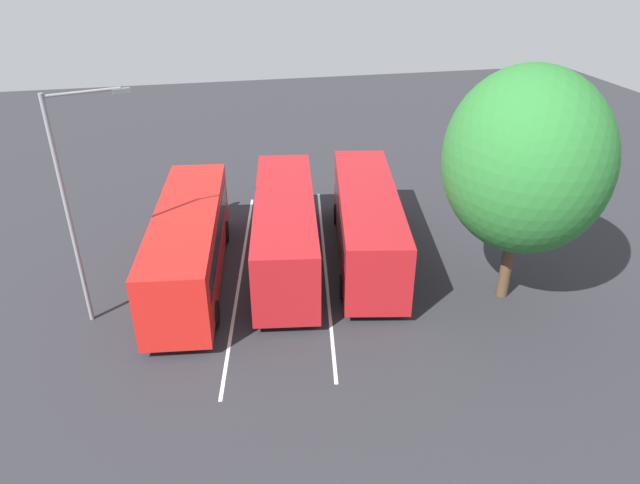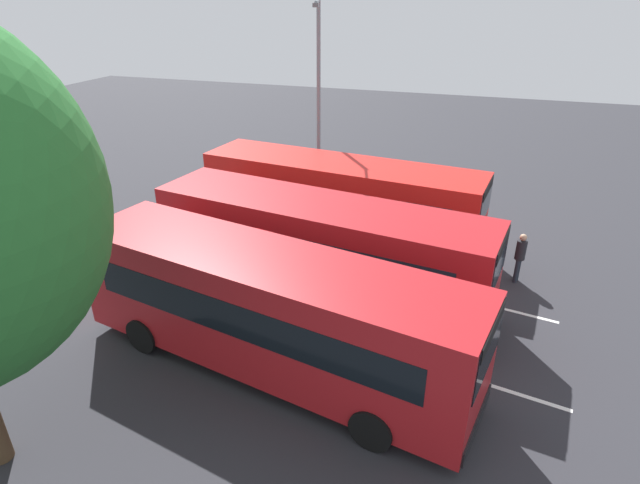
# 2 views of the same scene
# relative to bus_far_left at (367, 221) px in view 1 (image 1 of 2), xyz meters

# --- Properties ---
(ground_plane) EXTENTS (71.82, 71.82, 0.00)m
(ground_plane) POSITION_rel_bus_far_left_xyz_m (-0.34, 3.70, -1.69)
(ground_plane) COLOR #2B2B30
(bus_far_left) EXTENTS (10.41, 4.30, 3.06)m
(bus_far_left) POSITION_rel_bus_far_left_xyz_m (0.00, 0.00, 0.00)
(bus_far_left) COLOR #AD191E
(bus_far_left) RESTS_ON ground
(bus_center_left) EXTENTS (10.38, 3.86, 3.06)m
(bus_center_left) POSITION_rel_bus_far_left_xyz_m (0.11, 3.51, 0.00)
(bus_center_left) COLOR #AD191E
(bus_center_left) RESTS_ON ground
(bus_center_right) EXTENTS (10.36, 3.60, 3.06)m
(bus_center_right) POSITION_rel_bus_far_left_xyz_m (-0.40, 7.43, 0.00)
(bus_center_right) COLOR red
(bus_center_right) RESTS_ON ground
(pedestrian) EXTENTS (0.41, 0.41, 1.69)m
(pedestrian) POSITION_rel_bus_far_left_xyz_m (5.85, 6.32, -0.70)
(pedestrian) COLOR #232833
(pedestrian) RESTS_ON ground
(street_lamp) EXTENTS (0.89, 2.59, 8.24)m
(street_lamp) POSITION_rel_bus_far_left_xyz_m (-2.40, 10.86, 3.05)
(street_lamp) COLOR gray
(street_lamp) RESTS_ON ground
(depot_tree) EXTENTS (6.24, 5.61, 8.80)m
(depot_tree) POSITION_rel_bus_far_left_xyz_m (-4.11, -4.34, 3.83)
(depot_tree) COLOR #4C3823
(depot_tree) RESTS_ON ground
(lane_stripe_outer_left) EXTENTS (14.75, 2.64, 0.01)m
(lane_stripe_outer_left) POSITION_rel_bus_far_left_xyz_m (-0.34, 1.90, -1.69)
(lane_stripe_outer_left) COLOR silver
(lane_stripe_outer_left) RESTS_ON ground
(lane_stripe_inner_left) EXTENTS (14.75, 2.64, 0.01)m
(lane_stripe_inner_left) POSITION_rel_bus_far_left_xyz_m (-0.34, 5.50, -1.69)
(lane_stripe_inner_left) COLOR silver
(lane_stripe_inner_left) RESTS_ON ground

